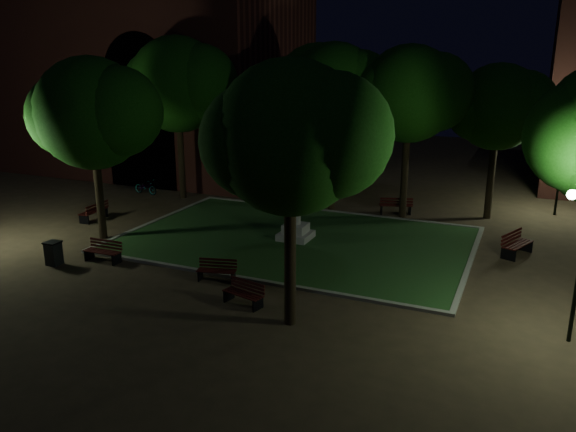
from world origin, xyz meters
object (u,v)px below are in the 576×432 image
at_px(bench_left_side, 95,212).
at_px(trash_bin, 54,253).
at_px(monument, 296,220).
at_px(bench_west_near, 103,252).
at_px(bicycle, 146,187).
at_px(bench_near_right, 244,294).
at_px(bench_near_left, 217,271).
at_px(bench_right_side, 516,245).
at_px(bench_far_side, 396,206).

height_order(bench_left_side, trash_bin, trash_bin).
relative_size(monument, bench_west_near, 2.01).
xyz_separation_m(bench_left_side, bicycle, (-1.18, 5.70, 0.02)).
xyz_separation_m(bench_near_right, bicycle, (-12.88, 11.61, 0.07)).
height_order(bench_west_near, bicycle, bicycle).
bearing_deg(bench_near_left, bench_right_side, 21.94).
xyz_separation_m(bench_west_near, bicycle, (-5.69, 10.22, 0.04)).
bearing_deg(bench_right_side, bench_west_near, 138.54).
xyz_separation_m(bench_left_side, trash_bin, (2.96, -5.61, 0.06)).
relative_size(bench_near_left, bench_left_side, 0.90).
xyz_separation_m(monument, trash_bin, (-7.68, -6.69, -0.47)).
distance_m(bench_right_side, bench_far_side, 7.47).
relative_size(bench_west_near, trash_bin, 1.65).
height_order(bench_near_right, bench_left_side, bench_left_side).
bearing_deg(bench_right_side, bench_near_right, 159.99).
distance_m(bench_west_near, bench_right_side, 17.05).
bearing_deg(bench_right_side, bench_near_left, 148.84).
height_order(bench_near_right, bicycle, bicycle).
bearing_deg(bench_right_side, bicycle, 105.11).
bearing_deg(bench_west_near, trash_bin, -146.04).
distance_m(bench_near_right, bench_right_side, 12.04).
bearing_deg(bench_left_side, bench_west_near, 42.45).
bearing_deg(trash_bin, bench_far_side, 50.07).
xyz_separation_m(bench_west_near, trash_bin, (-1.56, -1.09, 0.08)).
bearing_deg(trash_bin, bench_right_side, 26.92).
relative_size(bench_near_left, bicycle, 0.89).
relative_size(monument, bench_left_side, 1.89).
bearing_deg(bicycle, monument, -104.99).
distance_m(bench_west_near, trash_bin, 1.90).
bearing_deg(bench_far_side, bench_near_right, 61.66).
bearing_deg(bench_west_near, monument, 41.27).
distance_m(bench_far_side, bicycle, 15.03).
xyz_separation_m(bench_near_left, bicycle, (-10.96, 10.13, 0.07)).
distance_m(bench_near_left, bicycle, 14.93).
bearing_deg(bench_far_side, bench_right_side, 125.04).
distance_m(bench_near_left, bench_west_near, 5.27).
bearing_deg(monument, bench_near_left, -98.83).
height_order(bench_near_right, bench_west_near, bench_west_near).
distance_m(monument, bench_west_near, 8.31).
height_order(bench_near_left, bench_far_side, bench_far_side).
relative_size(bench_near_right, bicycle, 0.91).
distance_m(bench_west_near, bench_left_side, 6.39).
bearing_deg(bench_near_right, bench_left_side, 166.37).
bearing_deg(bench_west_near, bench_right_side, 24.85).
relative_size(trash_bin, bicycle, 0.56).
distance_m(bench_near_right, bench_left_side, 13.11).
height_order(monument, bench_right_side, monument).
xyz_separation_m(monument, bench_far_side, (3.13, 6.22, -0.52)).
distance_m(monument, bicycle, 12.70).
xyz_separation_m(monument, bench_near_right, (1.07, -6.99, -0.58)).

